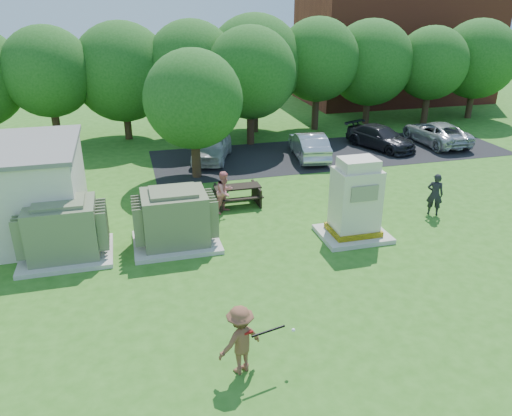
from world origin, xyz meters
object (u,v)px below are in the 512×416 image
object	(u,v)px
batter	(240,340)
car_dark	(380,137)
person_at_picnic	(225,192)
car_white	(212,147)
transformer_right	(175,219)
person_by_generator	(435,194)
car_silver_a	(309,145)
picnic_table	(237,193)
transformer_left	(63,231)
generator_cabinet	(355,203)
car_silver_b	(436,133)

from	to	relation	value
batter	car_dark	bearing A→B (deg)	-149.16
person_at_picnic	car_white	distance (m)	7.22
transformer_right	person_by_generator	bearing A→B (deg)	-0.07
batter	car_silver_a	bearing A→B (deg)	-138.07
picnic_table	person_by_generator	size ratio (longest dim) A/B	1.11
transformer_right	person_at_picnic	distance (m)	3.29
transformer_left	person_at_picnic	distance (m)	6.43
transformer_left	car_silver_a	xyz separation A→B (m)	(11.86, 8.47, -0.26)
generator_cabinet	car_dark	size ratio (longest dim) A/B	0.68
transformer_right	person_by_generator	xyz separation A→B (m)	(10.33, -0.01, -0.10)
transformer_right	person_by_generator	distance (m)	10.33
picnic_table	car_white	distance (m)	6.52
person_by_generator	car_silver_a	size ratio (longest dim) A/B	0.40
car_silver_a	generator_cabinet	bearing A→B (deg)	87.11
car_dark	transformer_right	bearing A→B (deg)	-166.25
picnic_table	car_dark	xyz separation A→B (m)	(9.90, 6.15, 0.12)
person_by_generator	picnic_table	bearing A→B (deg)	10.91
picnic_table	batter	distance (m)	10.24
generator_cabinet	transformer_left	bearing A→B (deg)	174.15
car_white	car_silver_b	size ratio (longest dim) A/B	0.88
person_at_picnic	car_white	xyz separation A→B (m)	(0.77, 7.18, -0.15)
transformer_left	batter	xyz separation A→B (m)	(4.41, -6.93, -0.10)
batter	person_by_generator	bearing A→B (deg)	-166.52
car_silver_b	person_at_picnic	bearing A→B (deg)	24.50
transformer_left	transformer_right	bearing A→B (deg)	0.00
car_dark	generator_cabinet	bearing A→B (deg)	-144.27
generator_cabinet	car_silver_a	bearing A→B (deg)	79.18
transformer_right	person_at_picnic	world-z (taller)	transformer_right
batter	transformer_left	bearing A→B (deg)	-79.79
car_dark	car_silver_b	xyz separation A→B (m)	(3.62, -0.01, 0.03)
picnic_table	car_silver_b	bearing A→B (deg)	24.44
car_silver_a	car_silver_b	distance (m)	8.33
transformer_left	batter	bearing A→B (deg)	-57.55
person_at_picnic	car_silver_a	bearing A→B (deg)	8.00
transformer_right	car_white	bearing A→B (deg)	72.39
car_silver_a	car_silver_b	bearing A→B (deg)	-167.01
transformer_right	car_dark	bearing A→B (deg)	35.66
person_at_picnic	car_silver_a	world-z (taller)	person_at_picnic
person_by_generator	car_silver_b	world-z (taller)	person_by_generator
transformer_right	car_white	world-z (taller)	transformer_right
transformer_right	car_silver_a	bearing A→B (deg)	46.04
car_dark	batter	bearing A→B (deg)	-148.82
generator_cabinet	car_white	size ratio (longest dim) A/B	0.71
transformer_left	car_dark	distance (m)	18.93
transformer_left	picnic_table	world-z (taller)	transformer_left
person_by_generator	car_dark	world-z (taller)	person_by_generator
transformer_left	picnic_table	bearing A→B (deg)	24.72
car_silver_a	person_by_generator	bearing A→B (deg)	112.29
batter	person_at_picnic	xyz separation A→B (m)	(1.55, 9.32, -0.00)
car_dark	picnic_table	bearing A→B (deg)	-170.04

